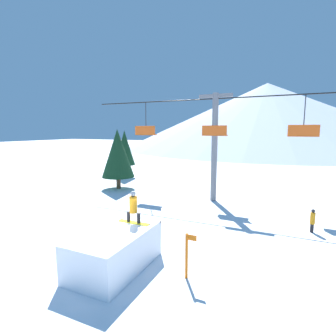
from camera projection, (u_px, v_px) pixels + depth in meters
The scene contains 9 objects.
ground_plane at pixel (102, 260), 10.64m from camera, with size 220.00×220.00×0.00m, color white.
mountain_ridge at pixel (266, 116), 77.32m from camera, with size 83.03×83.03×18.76m.
snow_ramp at pixel (115, 250), 9.94m from camera, with size 2.12×3.62×1.45m.
snowboarder at pixel (133, 207), 10.71m from camera, with size 1.40×0.32×1.34m.
chairlift at pixel (215, 139), 18.97m from camera, with size 20.12×0.44×7.85m.
pine_tree_near at pixel (118, 153), 23.28m from camera, with size 2.89×2.89×5.34m.
pine_tree_far at pixel (125, 148), 28.96m from camera, with size 2.26×2.26×5.22m.
trail_marker at pixel (187, 255), 9.24m from camera, with size 0.41×0.10×1.66m.
distant_skier at pixel (313, 220), 13.46m from camera, with size 0.24×0.24×1.23m.
Camera 1 is at (6.62, -7.95, 5.24)m, focal length 28.00 mm.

